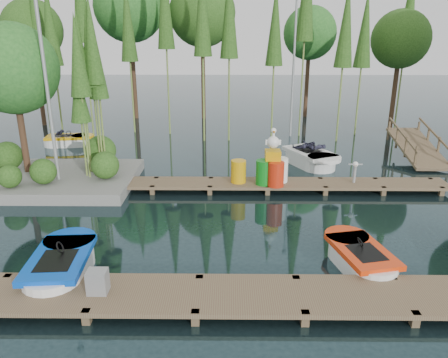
{
  "coord_description": "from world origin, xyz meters",
  "views": [
    {
      "loc": [
        0.64,
        -12.34,
        5.51
      ],
      "look_at": [
        0.5,
        0.5,
        1.1
      ],
      "focal_mm": 35.0,
      "sensor_mm": 36.0,
      "label": 1
    }
  ],
  "objects_px": {
    "utility_cabinet": "(98,282)",
    "yellow_barrel": "(238,171)",
    "island": "(35,98)",
    "boat_red": "(360,258)",
    "boat_blue": "(61,267)",
    "boat_yellow_far": "(67,141)",
    "drum_cluster": "(273,168)"
  },
  "relations": [
    {
      "from": "utility_cabinet",
      "to": "yellow_barrel",
      "type": "xyz_separation_m",
      "value": [
        3.07,
        7.0,
        0.15
      ]
    },
    {
      "from": "island",
      "to": "utility_cabinet",
      "type": "distance_m",
      "value": 9.25
    },
    {
      "from": "boat_red",
      "to": "island",
      "type": "bearing_deg",
      "value": 135.94
    },
    {
      "from": "boat_blue",
      "to": "boat_red",
      "type": "relative_size",
      "value": 1.09
    },
    {
      "from": "boat_blue",
      "to": "boat_yellow_far",
      "type": "bearing_deg",
      "value": 104.53
    },
    {
      "from": "island",
      "to": "yellow_barrel",
      "type": "distance_m",
      "value": 7.74
    },
    {
      "from": "utility_cabinet",
      "to": "boat_red",
      "type": "bearing_deg",
      "value": 15.17
    },
    {
      "from": "drum_cluster",
      "to": "utility_cabinet",
      "type": "bearing_deg",
      "value": -122.05
    },
    {
      "from": "boat_blue",
      "to": "utility_cabinet",
      "type": "xyz_separation_m",
      "value": [
        1.18,
        -1.07,
        0.28
      ]
    },
    {
      "from": "yellow_barrel",
      "to": "utility_cabinet",
      "type": "bearing_deg",
      "value": -113.65
    },
    {
      "from": "boat_blue",
      "to": "boat_yellow_far",
      "type": "distance_m",
      "value": 12.92
    },
    {
      "from": "boat_blue",
      "to": "drum_cluster",
      "type": "relative_size",
      "value": 1.43
    },
    {
      "from": "island",
      "to": "boat_red",
      "type": "relative_size",
      "value": 2.55
    },
    {
      "from": "island",
      "to": "boat_red",
      "type": "xyz_separation_m",
      "value": [
        10.15,
        -6.18,
        -2.94
      ]
    },
    {
      "from": "island",
      "to": "boat_yellow_far",
      "type": "relative_size",
      "value": 2.63
    },
    {
      "from": "boat_red",
      "to": "boat_blue",
      "type": "bearing_deg",
      "value": 171.64
    },
    {
      "from": "island",
      "to": "boat_red",
      "type": "height_order",
      "value": "island"
    },
    {
      "from": "drum_cluster",
      "to": "boat_red",
      "type": "bearing_deg",
      "value": -72.62
    },
    {
      "from": "boat_yellow_far",
      "to": "drum_cluster",
      "type": "bearing_deg",
      "value": -20.78
    },
    {
      "from": "island",
      "to": "boat_red",
      "type": "distance_m",
      "value": 12.25
    },
    {
      "from": "boat_yellow_far",
      "to": "yellow_barrel",
      "type": "xyz_separation_m",
      "value": [
        8.41,
        -6.29,
        0.45
      ]
    },
    {
      "from": "boat_yellow_far",
      "to": "utility_cabinet",
      "type": "xyz_separation_m",
      "value": [
        5.35,
        -13.29,
        0.29
      ]
    },
    {
      "from": "boat_blue",
      "to": "yellow_barrel",
      "type": "bearing_deg",
      "value": 50.12
    },
    {
      "from": "boat_blue",
      "to": "drum_cluster",
      "type": "bearing_deg",
      "value": 42.3
    },
    {
      "from": "boat_red",
      "to": "boat_yellow_far",
      "type": "distance_m",
      "value": 16.24
    },
    {
      "from": "boat_blue",
      "to": "utility_cabinet",
      "type": "bearing_deg",
      "value": -46.32
    },
    {
      "from": "utility_cabinet",
      "to": "island",
      "type": "bearing_deg",
      "value": 118.49
    },
    {
      "from": "boat_yellow_far",
      "to": "yellow_barrel",
      "type": "height_order",
      "value": "boat_yellow_far"
    },
    {
      "from": "drum_cluster",
      "to": "boat_blue",
      "type": "bearing_deg",
      "value": -133.42
    },
    {
      "from": "island",
      "to": "boat_yellow_far",
      "type": "xyz_separation_m",
      "value": [
        -1.12,
        5.5,
        -2.92
      ]
    },
    {
      "from": "utility_cabinet",
      "to": "boat_yellow_far",
      "type": "bearing_deg",
      "value": 111.92
    },
    {
      "from": "boat_red",
      "to": "yellow_barrel",
      "type": "xyz_separation_m",
      "value": [
        -2.86,
        5.39,
        0.46
      ]
    }
  ]
}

